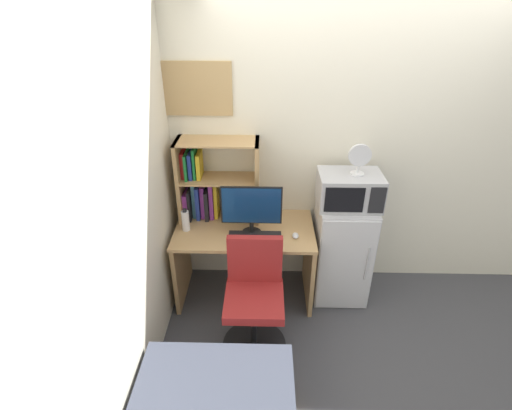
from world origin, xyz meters
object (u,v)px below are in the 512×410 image
Objects in this scene: monitor at (251,208)px; wall_corkboard at (197,89)px; mini_fridge at (341,251)px; water_bottle at (186,220)px; keyboard at (255,236)px; desk_fan at (359,158)px; computer_mouse at (295,236)px; microwave at (349,190)px; hutch_bookshelf at (208,183)px; desk_chair at (254,303)px.

wall_corkboard is at bearing 138.21° from monitor.
water_bottle is at bearing -176.33° from mini_fridge.
desk_fan is at bearing 12.09° from keyboard.
computer_mouse is (0.34, 0.00, 0.01)m from keyboard.
keyboard is at bearing -167.91° from desk_fan.
desk_fan reaches higher than microwave.
hutch_bookshelf is at bearing 172.83° from microwave.
monitor is at bearing 120.47° from keyboard.
mini_fridge is at bearing -90.20° from microwave.
desk_chair is at bearing -61.38° from hutch_bookshelf.
monitor is 0.44m from computer_mouse.
monitor is at bearing -170.68° from microwave.
wall_corkboard is at bearing 116.40° from hutch_bookshelf.
keyboard is at bearing -166.82° from microwave.
microwave is (0.77, 0.18, 0.35)m from keyboard.
water_bottle is 0.78× the size of desk_fan.
wall_corkboard is at bearing 167.75° from mini_fridge.
microwave reaches higher than keyboard.
water_bottle is 1.41m from mini_fridge.
monitor reaches higher than keyboard.
mini_fridge is 1.87m from wall_corkboard.
desk_fan reaches higher than desk_chair.
hutch_bookshelf is 1.20m from microwave.
monitor is 0.96m from mini_fridge.
hutch_bookshelf is 1.29m from desk_fan.
microwave is (0.00, 0.00, 0.61)m from mini_fridge.
keyboard is at bearing -43.32° from wall_corkboard.
keyboard is 0.85× the size of microwave.
water_bottle is 0.35× the size of wall_corkboard.
microwave is at bearing -7.17° from hutch_bookshelf.
mini_fridge is 0.99m from desk_chair.
microwave is at bearing 172.55° from desk_fan.
keyboard is 2.17× the size of water_bottle.
hutch_bookshelf reaches higher than water_bottle.
hutch_bookshelf reaches higher than microwave.
desk_chair reaches higher than keyboard.
wall_corkboard is (-0.49, 0.90, 1.42)m from desk_chair.
monitor is 0.58m from water_bottle.
wall_corkboard reaches higher than keyboard.
monitor is 2.46× the size of water_bottle.
monitor is 0.53× the size of mini_fridge.
hutch_bookshelf is 0.88m from computer_mouse.
hutch_bookshelf reaches higher than desk_chair.
mini_fridge is 3.64× the size of desk_fan.
hutch_bookshelf is 1.34m from mini_fridge.
water_bottle reaches higher than desk_chair.
computer_mouse is 0.65m from desk_chair.
hutch_bookshelf is at bearing 172.69° from mini_fridge.
keyboard is (0.03, -0.05, -0.24)m from monitor.
desk_chair is at bearing -140.50° from microwave.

